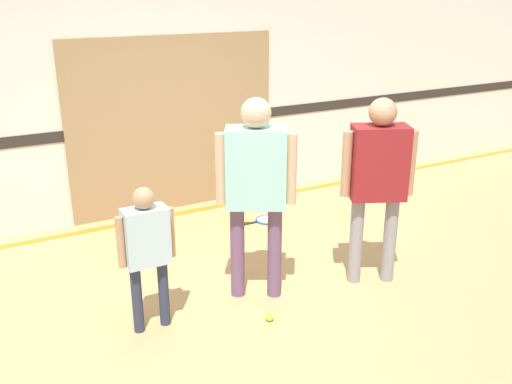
{
  "coord_description": "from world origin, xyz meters",
  "views": [
    {
      "loc": [
        -2.17,
        -3.96,
        2.55
      ],
      "look_at": [
        -0.1,
        -0.11,
        0.95
      ],
      "focal_mm": 40.0,
      "sensor_mm": 36.0,
      "label": 1
    }
  ],
  "objects_px": {
    "tennis_ball_near_instructor": "(270,317)",
    "tennis_ball_by_spare_racket": "(246,221)",
    "person_student_left": "(147,244)",
    "racket_spare_on_floor": "(265,220)",
    "person_student_right": "(378,172)",
    "person_instructor": "(256,178)"
  },
  "relations": [
    {
      "from": "person_student_right",
      "to": "racket_spare_on_floor",
      "type": "bearing_deg",
      "value": -59.6
    },
    {
      "from": "person_student_right",
      "to": "racket_spare_on_floor",
      "type": "xyz_separation_m",
      "value": [
        -0.17,
        1.66,
        -1.03
      ]
    },
    {
      "from": "tennis_ball_near_instructor",
      "to": "tennis_ball_by_spare_racket",
      "type": "height_order",
      "value": "same"
    },
    {
      "from": "tennis_ball_by_spare_racket",
      "to": "person_student_left",
      "type": "bearing_deg",
      "value": -136.98
    },
    {
      "from": "racket_spare_on_floor",
      "to": "tennis_ball_near_instructor",
      "type": "relative_size",
      "value": 7.7
    },
    {
      "from": "tennis_ball_by_spare_racket",
      "to": "tennis_ball_near_instructor",
      "type": "bearing_deg",
      "value": -111.85
    },
    {
      "from": "tennis_ball_near_instructor",
      "to": "tennis_ball_by_spare_racket",
      "type": "distance_m",
      "value": 2.0
    },
    {
      "from": "person_instructor",
      "to": "person_student_right",
      "type": "distance_m",
      "value": 1.08
    },
    {
      "from": "person_student_left",
      "to": "racket_spare_on_floor",
      "type": "height_order",
      "value": "person_student_left"
    },
    {
      "from": "person_instructor",
      "to": "person_student_right",
      "type": "height_order",
      "value": "person_instructor"
    },
    {
      "from": "person_student_left",
      "to": "person_instructor",
      "type": "bearing_deg",
      "value": 3.86
    },
    {
      "from": "racket_spare_on_floor",
      "to": "person_student_right",
      "type": "bearing_deg",
      "value": 96.82
    },
    {
      "from": "racket_spare_on_floor",
      "to": "tennis_ball_by_spare_racket",
      "type": "height_order",
      "value": "tennis_ball_by_spare_racket"
    },
    {
      "from": "racket_spare_on_floor",
      "to": "person_instructor",
      "type": "bearing_deg",
      "value": 58.93
    },
    {
      "from": "person_student_left",
      "to": "tennis_ball_by_spare_racket",
      "type": "xyz_separation_m",
      "value": [
        1.6,
        1.5,
        -0.69
      ]
    },
    {
      "from": "person_student_right",
      "to": "tennis_ball_by_spare_racket",
      "type": "bearing_deg",
      "value": -52.21
    },
    {
      "from": "person_student_left",
      "to": "racket_spare_on_floor",
      "type": "xyz_separation_m",
      "value": [
        1.83,
        1.45,
        -0.72
      ]
    },
    {
      "from": "person_student_left",
      "to": "person_student_right",
      "type": "bearing_deg",
      "value": -5.64
    },
    {
      "from": "person_student_right",
      "to": "tennis_ball_near_instructor",
      "type": "bearing_deg",
      "value": 32.2
    },
    {
      "from": "person_student_right",
      "to": "tennis_ball_by_spare_racket",
      "type": "distance_m",
      "value": 2.02
    },
    {
      "from": "racket_spare_on_floor",
      "to": "tennis_ball_near_instructor",
      "type": "height_order",
      "value": "tennis_ball_near_instructor"
    },
    {
      "from": "person_instructor",
      "to": "tennis_ball_by_spare_racket",
      "type": "bearing_deg",
      "value": 94.78
    }
  ]
}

